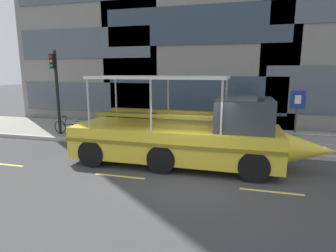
{
  "coord_description": "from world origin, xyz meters",
  "views": [
    {
      "loc": [
        1.45,
        -8.78,
        3.44
      ],
      "look_at": [
        -1.39,
        1.88,
        1.3
      ],
      "focal_mm": 29.88,
      "sensor_mm": 36.0,
      "label": 1
    }
  ],
  "objects_px": {
    "traffic_light_pole": "(56,85)",
    "leaned_bicycle": "(69,127)",
    "duck_tour_boat": "(189,136)",
    "pedestrian_near_bow": "(266,122)",
    "parking_sign": "(297,110)"
  },
  "relations": [
    {
      "from": "traffic_light_pole",
      "to": "pedestrian_near_bow",
      "type": "xyz_separation_m",
      "value": [
        10.39,
        0.31,
        -1.55
      ]
    },
    {
      "from": "pedestrian_near_bow",
      "to": "traffic_light_pole",
      "type": "bearing_deg",
      "value": -178.28
    },
    {
      "from": "parking_sign",
      "to": "leaned_bicycle",
      "type": "distance_m",
      "value": 11.2
    },
    {
      "from": "duck_tour_boat",
      "to": "pedestrian_near_bow",
      "type": "bearing_deg",
      "value": 44.82
    },
    {
      "from": "traffic_light_pole",
      "to": "duck_tour_boat",
      "type": "height_order",
      "value": "traffic_light_pole"
    },
    {
      "from": "pedestrian_near_bow",
      "to": "parking_sign",
      "type": "bearing_deg",
      "value": -13.36
    },
    {
      "from": "parking_sign",
      "to": "leaned_bicycle",
      "type": "xyz_separation_m",
      "value": [
        -11.12,
        0.14,
        -1.33
      ]
    },
    {
      "from": "duck_tour_boat",
      "to": "pedestrian_near_bow",
      "type": "relative_size",
      "value": 5.35
    },
    {
      "from": "traffic_light_pole",
      "to": "leaned_bicycle",
      "type": "relative_size",
      "value": 2.49
    },
    {
      "from": "pedestrian_near_bow",
      "to": "leaned_bicycle",
      "type": "bearing_deg",
      "value": -179.17
    },
    {
      "from": "traffic_light_pole",
      "to": "duck_tour_boat",
      "type": "bearing_deg",
      "value": -18.9
    },
    {
      "from": "duck_tour_boat",
      "to": "pedestrian_near_bow",
      "type": "height_order",
      "value": "duck_tour_boat"
    },
    {
      "from": "traffic_light_pole",
      "to": "parking_sign",
      "type": "xyz_separation_m",
      "value": [
        11.57,
        0.03,
        -0.91
      ]
    },
    {
      "from": "leaned_bicycle",
      "to": "pedestrian_near_bow",
      "type": "xyz_separation_m",
      "value": [
        9.94,
        0.14,
        0.69
      ]
    },
    {
      "from": "leaned_bicycle",
      "to": "duck_tour_boat",
      "type": "distance_m",
      "value": 7.58
    }
  ]
}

